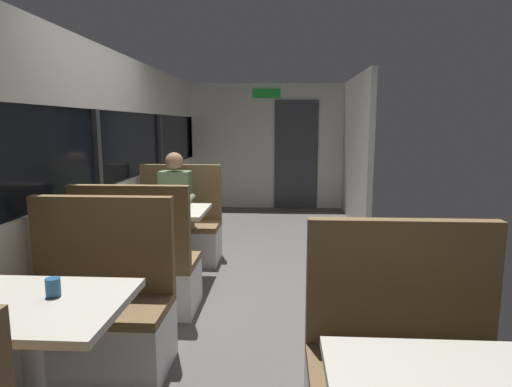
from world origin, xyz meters
The scene contains 13 objects.
ground_plane centered at (0.00, 0.00, -0.01)m, with size 3.30×9.20×0.02m, color #514F4C.
carriage_window_panel_left centered at (-1.45, 0.00, 1.11)m, with size 0.09×8.48×2.30m.
carriage_end_bulkhead centered at (0.06, 4.19, 1.14)m, with size 2.90×0.11×2.30m.
carriage_aisle_panel_right centered at (1.45, 3.00, 1.15)m, with size 0.08×2.40×2.30m, color beige.
dining_table_near_window centered at (-0.89, -2.09, 0.64)m, with size 0.90×0.70×0.74m.
bench_near_window_facing_entry centered at (-0.89, -1.39, 0.33)m, with size 0.95×0.50×1.10m.
dining_table_mid_window centered at (-0.89, 0.17, 0.64)m, with size 0.90×0.70×0.74m.
bench_mid_window_facing_end centered at (-0.89, -0.53, 0.33)m, with size 0.95×0.50×1.10m.
bench_mid_window_facing_entry centered at (-0.89, 0.87, 0.33)m, with size 0.95×0.50×1.10m.
bench_front_aisle_facing_entry centered at (0.89, -1.99, 0.33)m, with size 0.95×0.50×1.10m.
seated_passenger centered at (-0.89, 0.80, 0.54)m, with size 0.47×0.55×1.26m.
coffee_cup_primary centered at (-0.81, -2.01, 0.79)m, with size 0.07×0.07×0.09m.
coffee_cup_secondary centered at (-1.09, 0.01, 0.79)m, with size 0.07×0.07×0.09m.
Camera 1 is at (0.29, -3.95, 1.56)m, focal length 30.50 mm.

